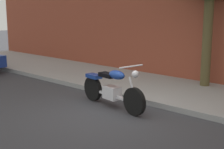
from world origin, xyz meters
The scene contains 3 objects.
ground_plane centered at (0.00, 0.00, 0.00)m, with size 60.00×60.00×0.00m, color #38383D.
sidewalk centered at (0.00, 2.73, 0.07)m, with size 23.30×3.00×0.14m, color #959595.
motorcycle centered at (-0.31, 0.50, 0.48)m, with size 2.29×0.75×1.16m.
Camera 1 is at (5.06, -5.33, 2.43)m, focal length 52.61 mm.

